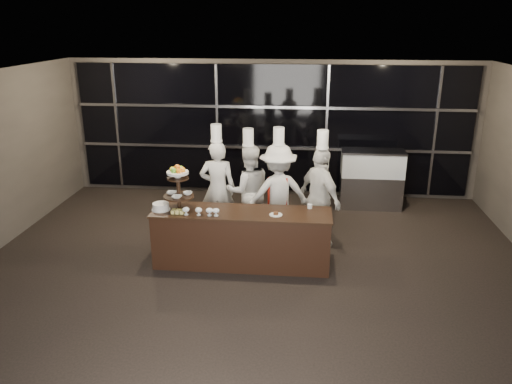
# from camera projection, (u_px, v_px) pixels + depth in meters

# --- Properties ---
(room) EXTENTS (10.00, 10.00, 10.00)m
(room) POSITION_uv_depth(u_px,v_px,m) (244.00, 210.00, 6.34)
(room) COLOR black
(room) RESTS_ON ground
(window_wall) EXTENTS (8.60, 0.10, 2.80)m
(window_wall) POSITION_uv_depth(u_px,v_px,m) (271.00, 129.00, 10.98)
(window_wall) COLOR black
(window_wall) RESTS_ON ground
(buffet_counter) EXTENTS (2.84, 0.74, 0.92)m
(buffet_counter) POSITION_uv_depth(u_px,v_px,m) (242.00, 238.00, 8.02)
(buffet_counter) COLOR black
(buffet_counter) RESTS_ON ground
(display_stand) EXTENTS (0.48, 0.48, 0.74)m
(display_stand) POSITION_uv_depth(u_px,v_px,m) (178.00, 184.00, 7.83)
(display_stand) COLOR black
(display_stand) RESTS_ON buffet_counter
(compotes) EXTENTS (0.58, 0.11, 0.12)m
(compotes) POSITION_uv_depth(u_px,v_px,m) (202.00, 210.00, 7.70)
(compotes) COLOR silver
(compotes) RESTS_ON buffet_counter
(layer_cake) EXTENTS (0.30, 0.30, 0.11)m
(layer_cake) POSITION_uv_depth(u_px,v_px,m) (161.00, 207.00, 7.93)
(layer_cake) COLOR white
(layer_cake) RESTS_ON buffet_counter
(pastry_squares) EXTENTS (0.20, 0.13, 0.05)m
(pastry_squares) POSITION_uv_depth(u_px,v_px,m) (178.00, 211.00, 7.80)
(pastry_squares) COLOR #DFD46D
(pastry_squares) RESTS_ON buffet_counter
(small_plate) EXTENTS (0.20, 0.20, 0.05)m
(small_plate) POSITION_uv_depth(u_px,v_px,m) (276.00, 214.00, 7.73)
(small_plate) COLOR white
(small_plate) RESTS_ON buffet_counter
(chef_cup) EXTENTS (0.08, 0.08, 0.07)m
(chef_cup) POSITION_uv_depth(u_px,v_px,m) (310.00, 206.00, 8.00)
(chef_cup) COLOR white
(chef_cup) RESTS_ON buffet_counter
(display_case) EXTENTS (1.30, 0.57, 1.24)m
(display_case) POSITION_uv_depth(u_px,v_px,m) (372.00, 176.00, 10.45)
(display_case) COLOR #A5A5AA
(display_case) RESTS_ON ground
(chef_a) EXTENTS (0.67, 0.46, 2.07)m
(chef_a) POSITION_uv_depth(u_px,v_px,m) (218.00, 188.00, 9.01)
(chef_a) COLOR silver
(chef_a) RESTS_ON ground
(chef_b) EXTENTS (0.97, 0.85, 2.00)m
(chef_b) POSITION_uv_depth(u_px,v_px,m) (249.00, 190.00, 9.05)
(chef_b) COLOR white
(chef_b) RESTS_ON ground
(chef_c) EXTENTS (1.29, 0.98, 2.07)m
(chef_c) POSITION_uv_depth(u_px,v_px,m) (278.00, 193.00, 8.78)
(chef_c) COLOR silver
(chef_c) RESTS_ON ground
(chef_d) EXTENTS (0.96, 1.10, 2.08)m
(chef_d) POSITION_uv_depth(u_px,v_px,m) (320.00, 198.00, 8.54)
(chef_d) COLOR white
(chef_d) RESTS_ON ground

